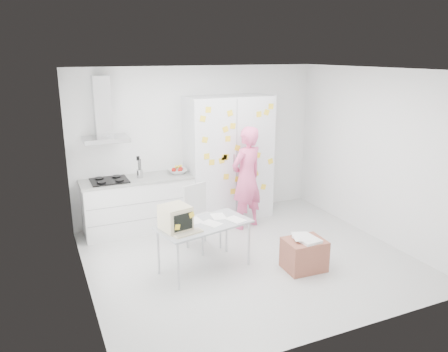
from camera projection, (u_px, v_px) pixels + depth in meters
name	position (u px, v px, depth m)	size (l,w,h in m)	color
floor	(248.00, 259.00, 6.42)	(4.50, 4.00, 0.02)	silver
walls	(228.00, 159.00, 6.68)	(4.52, 4.01, 2.70)	white
ceiling	(251.00, 70.00, 5.68)	(4.50, 4.00, 0.02)	white
counter_run	(139.00, 204.00, 7.31)	(1.84, 0.63, 1.28)	white
range_hood	(103.00, 116.00, 6.85)	(0.70, 0.48, 1.01)	silver
tall_cabinet	(229.00, 158.00, 7.76)	(1.50, 0.68, 2.20)	silver
person	(247.00, 178.00, 7.35)	(0.64, 0.42, 1.75)	#EF5D91
desk	(187.00, 222.00, 5.77)	(1.37, 0.89, 1.00)	#A3A8AE
chair	(200.00, 213.00, 6.66)	(0.57, 0.57, 0.99)	#BABAB8
cardboard_box	(304.00, 254.00, 6.04)	(0.56, 0.47, 0.48)	#9A5742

